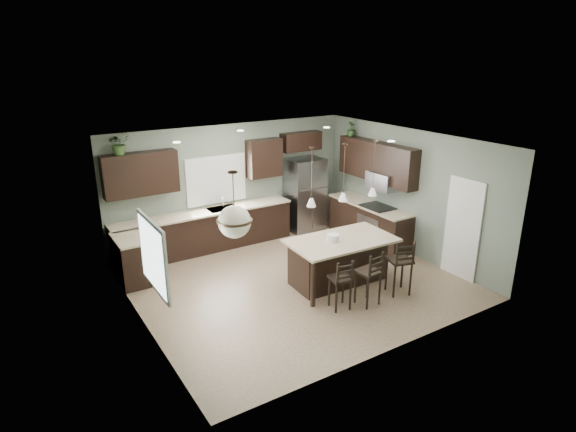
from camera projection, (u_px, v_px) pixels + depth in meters
The scene contains 32 objects.
ground at pixel (294, 281), 9.63m from camera, with size 6.00×6.00×0.00m, color #9E8466.
pantry_door at pixel (463, 229), 9.55m from camera, with size 0.04×0.82×2.04m, color white.
window_back at pixel (216, 180), 11.11m from camera, with size 1.35×0.02×1.00m, color white.
window_left at pixel (152, 256), 6.98m from camera, with size 0.02×1.10×1.00m, color white.
left_return_cabs at pixel (133, 261), 9.48m from camera, with size 0.60×0.90×0.90m, color black.
left_return_countertop at pixel (131, 238), 9.34m from camera, with size 0.66×0.96×0.04m, color #C3B293.
back_lower_cabs at pixel (205, 232), 11.01m from camera, with size 4.20×0.60×0.90m, color black.
back_countertop at pixel (205, 212), 10.84m from camera, with size 4.20×0.66×0.04m, color #C3B293.
sink_inset at pixel (223, 208), 11.07m from camera, with size 0.70×0.45×0.01m, color gray.
faucet at pixel (223, 203), 10.99m from camera, with size 0.02×0.02×0.28m, color silver.
back_upper_left at pixel (141, 174), 9.97m from camera, with size 1.55×0.34×0.90m, color black.
back_upper_right at pixel (264, 158), 11.46m from camera, with size 0.85×0.34×0.90m, color black.
fridge_header at pixel (301, 141), 11.89m from camera, with size 1.05×0.34×0.45m, color black.
right_lower_cabs at pixel (369, 223), 11.54m from camera, with size 0.60×2.35×0.90m, color black.
right_countertop at pixel (370, 205), 11.38m from camera, with size 0.66×2.35×0.04m, color #C3B293.
cooktop at pixel (377, 207), 11.15m from camera, with size 0.58×0.75×0.02m, color black.
wall_oven_front at pixel (367, 229), 11.16m from camera, with size 0.01×0.72×0.60m, color gray.
right_upper_cabs at pixel (377, 161), 11.12m from camera, with size 0.34×2.35×0.90m, color black.
microwave at pixel (382, 181), 11.00m from camera, with size 0.40×0.75×0.40m, color gray.
refrigerator at pixel (304, 194), 12.19m from camera, with size 0.90×0.74×1.85m, color gray.
kitchen_island at pixel (340, 261), 9.42m from camera, with size 2.07×1.18×0.92m, color black.
serving_dish at pixel (333, 238), 9.15m from camera, with size 0.24×0.24×0.14m, color silver.
bar_stool_left at pixel (340, 284), 8.48m from camera, with size 0.36×0.36×0.97m, color black.
bar_stool_center at pixel (368, 278), 8.61m from camera, with size 0.39×0.39×1.05m, color black.
bar_stool_right at pixel (399, 266), 9.00m from camera, with size 0.41×0.41×1.11m, color black.
pendant_left at pixel (312, 177), 8.51m from camera, with size 0.17×0.17×1.10m, color silver, non-canonical shape.
pendant_center at pixel (344, 173), 8.84m from camera, with size 0.17×0.17×1.10m, color white, non-canonical shape.
pendant_right at pixel (374, 168), 9.17m from camera, with size 0.17×0.17×1.10m, color white, non-canonical shape.
chandelier at pixel (234, 205), 6.80m from camera, with size 0.52×0.52×0.99m, color beige, non-canonical shape.
plant_back_left at pixel (119, 143), 9.54m from camera, with size 0.42×0.37×0.47m, color #2C481F.
plant_right_wall at pixel (351, 129), 11.65m from camera, with size 0.20×0.20×0.36m, color #284A20.
room_shell at pixel (295, 200), 9.07m from camera, with size 6.00×6.00×6.00m.
Camera 1 is at (-4.73, -7.28, 4.37)m, focal length 30.00 mm.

